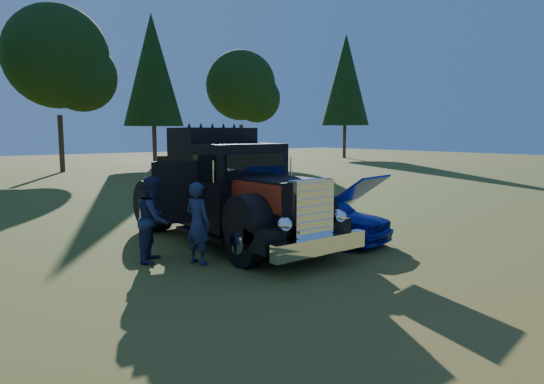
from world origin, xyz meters
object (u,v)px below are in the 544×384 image
(spectator_near, at_px, (198,223))
(spectator_far, at_px, (154,219))
(diamond_t_truck, at_px, (231,195))
(hotrod_coupe, at_px, (320,215))

(spectator_near, bearing_deg, spectator_far, 22.68)
(diamond_t_truck, bearing_deg, spectator_far, -170.43)
(diamond_t_truck, relative_size, spectator_near, 3.95)
(hotrod_coupe, distance_m, spectator_far, 4.48)
(diamond_t_truck, xyz_separation_m, hotrod_coupe, (2.08, -1.16, -0.61))
(hotrod_coupe, height_order, spectator_near, hotrod_coupe)
(diamond_t_truck, height_order, spectator_near, diamond_t_truck)
(hotrod_coupe, xyz_separation_m, spectator_near, (-3.76, -0.07, 0.24))
(diamond_t_truck, bearing_deg, hotrod_coupe, -29.16)
(diamond_t_truck, bearing_deg, spectator_near, -143.72)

